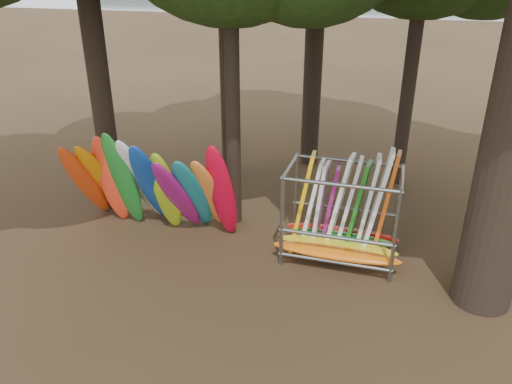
# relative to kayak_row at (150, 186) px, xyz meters

# --- Properties ---
(ground) EXTENTS (120.00, 120.00, 0.00)m
(ground) POSITION_rel_kayak_row_xyz_m (3.22, -1.24, -1.30)
(ground) COLOR #47331E
(ground) RESTS_ON ground
(lake) EXTENTS (160.00, 160.00, 0.00)m
(lake) POSITION_rel_kayak_row_xyz_m (3.22, 58.76, -1.30)
(lake) COLOR gray
(lake) RESTS_ON ground
(kayak_row) EXTENTS (4.62, 2.26, 3.00)m
(kayak_row) POSITION_rel_kayak_row_xyz_m (0.00, 0.00, 0.00)
(kayak_row) COLOR red
(kayak_row) RESTS_ON ground
(storage_rack) EXTENTS (3.03, 1.57, 2.85)m
(storage_rack) POSITION_rel_kayak_row_xyz_m (4.95, 0.13, -0.23)
(storage_rack) COLOR slate
(storage_rack) RESTS_ON ground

